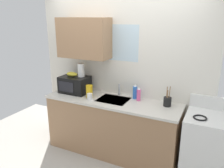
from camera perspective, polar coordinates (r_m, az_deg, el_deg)
kitchen_wall_assembly at (r=3.59m, az=0.68°, el=4.65°), size 2.86×0.42×2.50m
counter_unit at (r=3.59m, az=0.01°, el=-10.61°), size 2.09×0.63×0.90m
sink_faucet at (r=3.58m, az=1.86°, el=-1.43°), size 0.03×0.03×0.19m
stove_range at (r=3.31m, az=22.97°, el=-14.68°), size 0.60×0.60×1.08m
microwave at (r=3.75m, az=-9.45°, el=-0.10°), size 0.46×0.35×0.27m
banana_bunch at (r=3.73m, az=-10.18°, el=2.50°), size 0.20×0.11×0.07m
paper_towel_roll at (r=3.67m, az=-7.89°, el=3.56°), size 0.11×0.11×0.22m
dish_soap_bottle_blue at (r=3.44m, az=5.86°, el=-1.99°), size 0.06×0.06×0.23m
dish_soap_bottle_pink at (r=3.36m, az=6.82°, el=-2.63°), size 0.06×0.06×0.21m
cereal_canister at (r=3.50m, az=-5.79°, el=-1.84°), size 0.10×0.10×0.19m
mug_white at (r=3.42m, az=-5.69°, el=-3.20°), size 0.08×0.08×0.09m
utensil_crock at (r=3.25m, az=13.93°, el=-4.31°), size 0.11×0.11×0.29m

